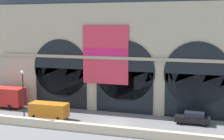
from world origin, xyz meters
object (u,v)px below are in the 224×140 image
Objects in this scene: box_truck_west at (2,96)px; street_lamp_quayside at (23,90)px; car_mideast at (193,118)px; van_midwest at (49,110)px.

street_lamp_quayside is at bearing -37.95° from box_truck_west.
box_truck_west is 28.52m from car_mideast.
street_lamp_quayside reaches higher than box_truck_west.
van_midwest is 0.75× the size of street_lamp_quayside.
box_truck_west is 1.70× the size of car_mideast.
van_midwest is 4.64m from street_lamp_quayside.
street_lamp_quayside reaches higher than van_midwest.
box_truck_west is 10.40m from van_midwest.
car_mideast is 22.01m from street_lamp_quayside.
car_mideast is at bearing 0.03° from box_truck_west.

